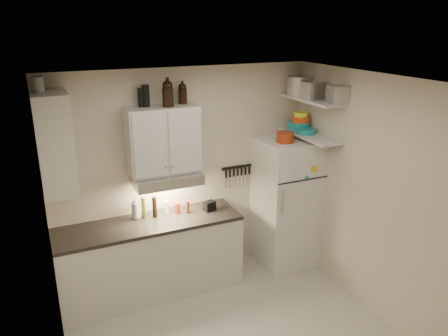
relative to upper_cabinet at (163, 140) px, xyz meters
name	(u,v)px	position (x,y,z in m)	size (l,w,h in m)	color
ceiling	(242,82)	(0.30, -1.33, 0.78)	(3.20, 3.00, 0.02)	silver
back_wall	(185,175)	(0.30, 0.18, -0.53)	(3.20, 0.02, 2.60)	beige
left_wall	(54,265)	(-1.31, -1.33, -0.53)	(0.02, 3.00, 2.60)	beige
right_wall	(375,198)	(1.91, -1.33, -0.53)	(0.02, 3.00, 2.60)	beige
base_cabinet	(151,259)	(-0.25, -0.14, -1.39)	(2.10, 0.60, 0.88)	silver
countertop	(149,224)	(-0.25, -0.14, -0.93)	(2.10, 0.62, 0.04)	black
upper_cabinet	(163,140)	(0.00, 0.00, 0.00)	(0.80, 0.33, 0.75)	silver
side_cabinet	(55,143)	(-1.14, -0.14, 0.12)	(0.33, 0.55, 1.00)	silver
range_hood	(166,178)	(0.00, -0.06, -0.44)	(0.76, 0.46, 0.12)	silver
fridge	(286,203)	(1.55, -0.18, -0.98)	(0.70, 0.68, 1.70)	silver
shelf_hi	(312,100)	(1.75, -0.31, 0.38)	(0.30, 0.95, 0.03)	silver
shelf_lo	(309,136)	(1.75, -0.31, -0.07)	(0.30, 0.95, 0.03)	silver
knife_strip	(237,167)	(1.00, 0.15, -0.51)	(0.42, 0.02, 0.03)	black
dutch_oven	(285,137)	(1.43, -0.26, -0.06)	(0.21, 0.21, 0.12)	maroon
book_stack	(316,139)	(1.79, -0.40, -0.09)	(0.18, 0.22, 0.07)	yellow
spice_jar	(289,137)	(1.52, -0.21, -0.08)	(0.06, 0.06, 0.09)	silver
stock_pot	(300,85)	(1.77, -0.02, 0.50)	(0.32, 0.32, 0.23)	silver
tin_a	(312,91)	(1.69, -0.38, 0.49)	(0.21, 0.19, 0.21)	#AAAAAD
tin_b	(338,94)	(1.81, -0.69, 0.49)	(0.20, 0.20, 0.20)	#AAAAAD
bowl_teal	(299,126)	(1.75, -0.06, 0.01)	(0.28, 0.28, 0.11)	teal
bowl_orange	(300,119)	(1.76, -0.09, 0.09)	(0.22, 0.22, 0.07)	#DC4314
bowl_yellow	(301,114)	(1.76, -0.09, 0.16)	(0.17, 0.17, 0.06)	#E6F62B
plates	(306,131)	(1.74, -0.26, -0.02)	(0.24, 0.24, 0.06)	teal
growler_a	(168,93)	(0.07, -0.04, 0.52)	(0.12, 0.12, 0.29)	black
growler_b	(183,93)	(0.27, 0.07, 0.49)	(0.10, 0.10, 0.24)	black
thermos_a	(146,96)	(-0.15, 0.06, 0.49)	(0.08, 0.08, 0.24)	black
thermos_b	(141,98)	(-0.20, 0.07, 0.48)	(0.07, 0.07, 0.20)	black
side_jar	(38,84)	(-1.21, -0.08, 0.70)	(0.11, 0.11, 0.14)	silver
soap_bottle	(136,206)	(-0.36, 0.02, -0.75)	(0.12, 0.12, 0.30)	silver
pepper_mill	(187,207)	(0.23, -0.08, -0.83)	(0.05, 0.05, 0.15)	maroon
oil_bottle	(144,208)	(-0.27, 0.01, -0.78)	(0.05, 0.05, 0.25)	#546118
vinegar_bottle	(155,207)	(-0.15, -0.03, -0.78)	(0.05, 0.05, 0.26)	black
clear_bottle	(166,208)	(0.00, -0.01, -0.82)	(0.05, 0.05, 0.16)	silver
red_jar	(177,208)	(0.13, -0.02, -0.84)	(0.06, 0.06, 0.13)	maroon
caddy	(209,206)	(0.50, -0.12, -0.85)	(0.13, 0.10, 0.12)	black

